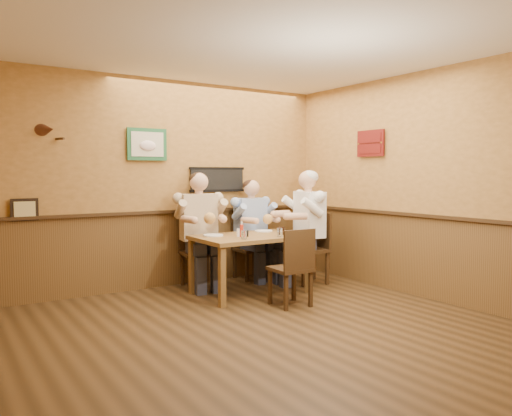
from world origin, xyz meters
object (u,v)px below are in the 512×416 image
Objects in this scene: salt_shaker at (238,233)px; water_glass_mid at (280,232)px; pepper_shaker at (247,234)px; hot_sauce_bottle at (242,230)px; diner_blue_polo at (251,234)px; chair_back_left at (199,251)px; chair_back_right at (251,248)px; chair_right_end at (309,248)px; diner_tan_shirt at (199,236)px; dining_table at (251,242)px; diner_white_elder at (309,233)px; chair_near_side at (290,267)px; water_glass_left at (244,235)px; cola_tumbler at (282,231)px.

water_glass_mid is at bearing -33.91° from salt_shaker.
hot_sauce_bottle is at bearing 154.33° from pepper_shaker.
water_glass_mid is (-0.26, -1.08, 0.16)m from diner_blue_polo.
chair_back_left is 0.88m from chair_back_right.
chair_right_end is 1.55m from diner_tan_shirt.
diner_blue_polo is at bearing 57.26° from dining_table.
chair_back_right is 8.28× the size of water_glass_mid.
salt_shaker is (-0.43, 0.29, -0.01)m from water_glass_mid.
hot_sauce_bottle is (-1.19, -0.13, 0.13)m from diner_white_elder.
chair_near_side is (-0.42, -1.50, -0.00)m from chair_back_right.
chair_back_right is 1.31m from water_glass_left.
chair_near_side is at bearing -105.47° from chair_back_right.
chair_right_end is at bearing 19.33° from cola_tumbler.
chair_near_side is at bearing -62.75° from diner_tan_shirt.
chair_near_side is 0.64× the size of diner_white_elder.
chair_back_left is 1.23m from water_glass_mid.
diner_blue_polo reaches higher than pepper_shaker.
chair_back_left is (-0.39, 0.68, -0.17)m from dining_table.
diner_blue_polo reaches higher than chair_right_end.
diner_tan_shirt reaches higher than chair_near_side.
diner_white_elder reaches higher than diner_blue_polo.
diner_white_elder is 1.20m from hot_sauce_bottle.
pepper_shaker is (-0.33, 0.23, -0.02)m from water_glass_mid.
dining_table is 0.43m from cola_tumbler.
water_glass_left is 1.05× the size of cola_tumbler.
cola_tumbler is at bearing -96.95° from chair_back_right.
chair_back_left is at bearing 119.95° from dining_table.
diner_white_elder is at bearing -14.35° from chair_back_left.
chair_back_left is at bearing -175.62° from diner_blue_polo.
chair_back_right is at bearing 53.66° from water_glass_left.
dining_table is 0.42m from water_glass_mid.
hot_sauce_bottle is at bearing -64.23° from chair_back_left.
hot_sauce_bottle is at bearing -128.69° from chair_back_right.
pepper_shaker is (0.10, -0.06, -0.01)m from salt_shaker.
hot_sauce_bottle is (-0.54, 0.10, 0.04)m from cola_tumbler.
chair_back_left reaches higher than chair_near_side.
hot_sauce_bottle is (-0.40, 0.26, 0.03)m from water_glass_mid.
diner_white_elder reaches higher than water_glass_left.
water_glass_left is (-0.75, -1.02, 0.35)m from chair_back_right.
dining_table is 0.99× the size of diner_white_elder.
chair_back_right reaches higher than cola_tumbler.
diner_white_elder is 1.23m from salt_shaker.
diner_tan_shirt is at bearing 0.00° from chair_back_left.
chair_back_left is 1.07× the size of chair_back_right.
chair_back_left is at bearing 131.74° from cola_tumbler.
pepper_shaker is at bearing -124.89° from diner_blue_polo.
chair_back_left reaches higher than cola_tumbler.
chair_back_left is at bearing -69.33° from chair_near_side.
hot_sauce_bottle is (0.22, -0.75, 0.35)m from chair_back_left.
pepper_shaker is (0.15, 0.17, -0.01)m from water_glass_left.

